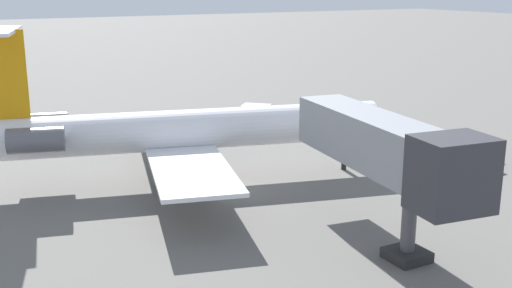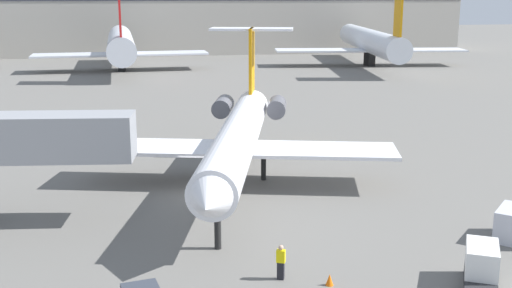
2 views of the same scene
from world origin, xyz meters
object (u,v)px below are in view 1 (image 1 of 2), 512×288
(regional_jet, at_px, (179,129))
(jet_bridge, at_px, (391,151))
(baggage_tug_trailing, at_px, (474,155))
(cargo_container_uld, at_px, (256,114))
(baggage_tug_lead, at_px, (330,119))
(ground_crew_marshaller, at_px, (369,143))
(traffic_cone_near, at_px, (362,143))

(regional_jet, height_order, jet_bridge, regional_jet)
(jet_bridge, xyz_separation_m, baggage_tug_trailing, (7.97, -14.57, -4.10))
(regional_jet, xyz_separation_m, cargo_container_uld, (13.10, -12.80, -2.73))
(baggage_tug_lead, bearing_deg, jet_bridge, 151.29)
(baggage_tug_lead, xyz_separation_m, baggage_tug_trailing, (-14.90, -2.04, 0.00))
(ground_crew_marshaller, height_order, cargo_container_uld, cargo_container_uld)
(jet_bridge, height_order, baggage_tug_trailing, jet_bridge)
(jet_bridge, xyz_separation_m, baggage_tug_lead, (22.87, -12.53, -4.10))
(jet_bridge, relative_size, baggage_tug_trailing, 3.26)
(jet_bridge, height_order, traffic_cone_near, jet_bridge)
(ground_crew_marshaller, distance_m, cargo_container_uld, 13.77)
(jet_bridge, height_order, ground_crew_marshaller, jet_bridge)
(baggage_tug_lead, bearing_deg, ground_crew_marshaller, 164.17)
(ground_crew_marshaller, bearing_deg, traffic_cone_near, -26.54)
(jet_bridge, relative_size, traffic_cone_near, 24.80)
(jet_bridge, height_order, cargo_container_uld, jet_bridge)
(traffic_cone_near, bearing_deg, baggage_tug_lead, -12.23)
(regional_jet, height_order, cargo_container_uld, regional_jet)
(ground_crew_marshaller, bearing_deg, regional_jet, 88.29)
(ground_crew_marshaller, bearing_deg, cargo_container_uld, 10.22)
(ground_crew_marshaller, distance_m, traffic_cone_near, 2.37)
(cargo_container_uld, bearing_deg, baggage_tug_trailing, -160.63)
(baggage_tug_lead, relative_size, cargo_container_uld, 1.30)
(jet_bridge, distance_m, ground_crew_marshaller, 17.86)
(baggage_tug_trailing, distance_m, traffic_cone_near, 8.98)
(jet_bridge, distance_m, traffic_cone_near, 20.20)
(baggage_tug_trailing, xyz_separation_m, traffic_cone_near, (8.26, 3.48, -0.56))
(jet_bridge, bearing_deg, regional_jet, 19.51)
(jet_bridge, bearing_deg, baggage_tug_lead, -28.71)
(baggage_tug_lead, relative_size, traffic_cone_near, 7.61)
(baggage_tug_lead, xyz_separation_m, traffic_cone_near, (-6.64, 1.44, -0.56))
(cargo_container_uld, bearing_deg, regional_jet, 135.65)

